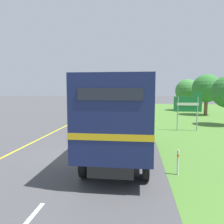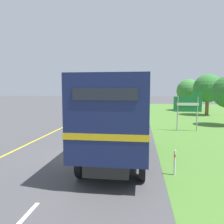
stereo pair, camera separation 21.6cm
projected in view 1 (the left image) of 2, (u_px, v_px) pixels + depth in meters
ground_plane at (84, 155)px, 10.64m from camera, size 200.00×200.00×0.00m
edge_line_yellow at (79, 119)px, 23.42m from camera, size 0.12×55.23×0.01m
centre_dash_near at (87, 151)px, 11.34m from camera, size 0.12×2.60×0.01m
centre_dash_mid_a at (106, 129)px, 17.86m from camera, size 0.12×2.60×0.01m
centre_dash_mid_b at (115, 118)px, 24.38m from camera, size 0.12×2.60×0.01m
centre_dash_far at (120, 112)px, 30.90m from camera, size 0.12×2.60×0.01m
centre_dash_farthest at (123, 108)px, 37.42m from camera, size 0.12×2.60×0.01m
horse_trailer_truck at (120, 115)px, 9.92m from camera, size 2.59×7.83×3.68m
lead_car_white at (104, 107)px, 28.63m from camera, size 1.80×4.00×1.85m
highway_sign at (188, 105)px, 16.78m from camera, size 2.10×0.09×3.00m
roadside_tree_mid at (207, 88)px, 27.22m from camera, size 3.51×3.51×5.11m
roadside_tree_far at (187, 91)px, 33.39m from camera, size 3.55×3.55×4.80m
delineator_post at (178, 162)px, 8.12m from camera, size 0.08×0.08×0.95m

